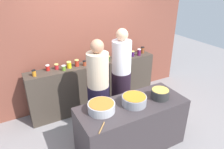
% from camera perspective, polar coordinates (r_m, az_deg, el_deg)
% --- Properties ---
extents(ground, '(12.00, 12.00, 0.00)m').
position_cam_1_polar(ground, '(3.87, 2.58, -16.22)').
color(ground, gray).
extents(storefront_wall, '(4.80, 0.12, 3.00)m').
position_cam_1_polar(storefront_wall, '(4.33, -7.09, 10.93)').
color(storefront_wall, brown).
rests_on(storefront_wall, ground).
extents(display_shelf, '(2.70, 0.36, 0.99)m').
position_cam_1_polar(display_shelf, '(4.39, -4.68, -2.83)').
color(display_shelf, '#3F352C').
rests_on(display_shelf, ground).
extents(prep_table, '(1.70, 0.70, 0.82)m').
position_cam_1_polar(prep_table, '(3.41, 5.38, -13.93)').
color(prep_table, '#362E31').
rests_on(prep_table, ground).
extents(preserve_jar_0, '(0.07, 0.07, 0.12)m').
position_cam_1_polar(preserve_jar_0, '(3.83, -20.65, 0.40)').
color(preserve_jar_0, orange).
rests_on(preserve_jar_0, display_shelf).
extents(preserve_jar_1, '(0.07, 0.07, 0.11)m').
position_cam_1_polar(preserve_jar_1, '(3.98, -17.27, 1.78)').
color(preserve_jar_1, red).
rests_on(preserve_jar_1, display_shelf).
extents(preserve_jar_2, '(0.07, 0.07, 0.10)m').
position_cam_1_polar(preserve_jar_2, '(3.99, -15.00, 2.10)').
color(preserve_jar_2, red).
rests_on(preserve_jar_2, display_shelf).
extents(preserve_jar_3, '(0.08, 0.08, 0.10)m').
position_cam_1_polar(preserve_jar_3, '(3.91, -13.15, 1.78)').
color(preserve_jar_3, olive).
rests_on(preserve_jar_3, display_shelf).
extents(preserve_jar_4, '(0.09, 0.09, 0.13)m').
position_cam_1_polar(preserve_jar_4, '(3.99, -11.73, 2.63)').
color(preserve_jar_4, yellow).
rests_on(preserve_jar_4, display_shelf).
extents(preserve_jar_5, '(0.08, 0.08, 0.13)m').
position_cam_1_polar(preserve_jar_5, '(4.05, -9.64, 3.15)').
color(preserve_jar_5, '#A82C1E').
rests_on(preserve_jar_5, display_shelf).
extents(preserve_jar_6, '(0.07, 0.07, 0.10)m').
position_cam_1_polar(preserve_jar_6, '(4.06, -7.54, 3.13)').
color(preserve_jar_6, '#9A3E26').
rests_on(preserve_jar_6, display_shelf).
extents(preserve_jar_7, '(0.07, 0.07, 0.14)m').
position_cam_1_polar(preserve_jar_7, '(4.13, -5.79, 3.96)').
color(preserve_jar_7, '#B83C20').
rests_on(preserve_jar_7, display_shelf).
extents(preserve_jar_8, '(0.07, 0.07, 0.14)m').
position_cam_1_polar(preserve_jar_8, '(4.23, -4.36, 4.50)').
color(preserve_jar_8, '#395F30').
rests_on(preserve_jar_8, display_shelf).
extents(preserve_jar_9, '(0.08, 0.08, 0.10)m').
position_cam_1_polar(preserve_jar_9, '(4.26, -1.06, 4.46)').
color(preserve_jar_9, '#304D22').
rests_on(preserve_jar_9, display_shelf).
extents(preserve_jar_10, '(0.07, 0.07, 0.12)m').
position_cam_1_polar(preserve_jar_10, '(4.36, 1.09, 5.08)').
color(preserve_jar_10, olive).
rests_on(preserve_jar_10, display_shelf).
extents(preserve_jar_11, '(0.08, 0.08, 0.14)m').
position_cam_1_polar(preserve_jar_11, '(4.42, 2.68, 5.50)').
color(preserve_jar_11, olive).
rests_on(preserve_jar_11, display_shelf).
extents(preserve_jar_12, '(0.08, 0.08, 0.10)m').
position_cam_1_polar(preserve_jar_12, '(4.49, 4.03, 5.51)').
color(preserve_jar_12, gold).
rests_on(preserve_jar_12, display_shelf).
extents(preserve_jar_13, '(0.08, 0.08, 0.12)m').
position_cam_1_polar(preserve_jar_13, '(4.53, 5.65, 5.74)').
color(preserve_jar_13, '#3E1A52').
rests_on(preserve_jar_13, display_shelf).
extents(preserve_jar_14, '(0.08, 0.08, 0.15)m').
position_cam_1_polar(preserve_jar_14, '(4.59, 7.44, 6.11)').
color(preserve_jar_14, '#5A184A').
rests_on(preserve_jar_14, display_shelf).
extents(preserve_jar_15, '(0.09, 0.09, 0.14)m').
position_cam_1_polar(preserve_jar_15, '(4.75, 8.36, 6.70)').
color(preserve_jar_15, brown).
rests_on(preserve_jar_15, display_shelf).
extents(cooking_pot_left, '(0.39, 0.39, 0.13)m').
position_cam_1_polar(cooking_pot_left, '(2.98, -2.92, -8.95)').
color(cooking_pot_left, '#B7B7BC').
rests_on(cooking_pot_left, prep_table).
extents(cooking_pot_center, '(0.37, 0.37, 0.14)m').
position_cam_1_polar(cooking_pot_center, '(3.13, 6.12, -7.06)').
color(cooking_pot_center, gray).
rests_on(cooking_pot_center, prep_table).
extents(cooking_pot_right, '(0.29, 0.29, 0.15)m').
position_cam_1_polar(cooking_pot_right, '(3.35, 13.06, -5.20)').
color(cooking_pot_right, '#2D2D2D').
rests_on(cooking_pot_right, prep_table).
extents(wooden_spoon, '(0.17, 0.18, 0.02)m').
position_cam_1_polar(wooden_spoon, '(2.71, -2.85, -14.43)').
color(wooden_spoon, '#9E703D').
rests_on(wooden_spoon, prep_table).
extents(cook_with_tongs, '(0.37, 0.37, 1.72)m').
position_cam_1_polar(cook_with_tongs, '(3.52, -3.72, -5.24)').
color(cook_with_tongs, black).
rests_on(cook_with_tongs, ground).
extents(cook_in_cap, '(0.36, 0.36, 1.78)m').
position_cam_1_polar(cook_in_cap, '(3.90, 2.51, -1.44)').
color(cook_in_cap, black).
rests_on(cook_in_cap, ground).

